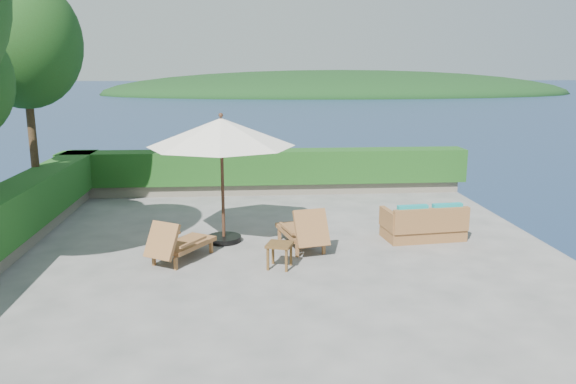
{
  "coord_description": "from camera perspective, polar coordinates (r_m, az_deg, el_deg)",
  "views": [
    {
      "loc": [
        -0.67,
        -11.42,
        3.82
      ],
      "look_at": [
        0.3,
        0.8,
        1.1
      ],
      "focal_mm": 35.0,
      "sensor_mm": 36.0,
      "label": 1
    }
  ],
  "objects": [
    {
      "name": "side_table",
      "position": [
        10.92,
        -0.87,
        -5.68
      ],
      "size": [
        0.6,
        0.6,
        0.5
      ],
      "rotation": [
        0.0,
        0.0,
        -0.33
      ],
      "color": "brown",
      "rests_on": "ground"
    },
    {
      "name": "tree_far",
      "position": [
        15.57,
        -25.3,
        13.5
      ],
      "size": [
        2.8,
        2.8,
        6.03
      ],
      "color": "#48341B",
      "rests_on": "ground"
    },
    {
      "name": "planter_wall_left",
      "position": [
        12.96,
        -26.79,
        -5.19
      ],
      "size": [
        0.6,
        12.0,
        0.36
      ],
      "primitive_type": "cube",
      "color": "gray",
      "rests_on": "ground"
    },
    {
      "name": "patio_umbrella",
      "position": [
        12.24,
        -6.8,
        5.92
      ],
      "size": [
        3.25,
        3.25,
        2.88
      ],
      "rotation": [
        0.0,
        0.0,
        0.01
      ],
      "color": "black",
      "rests_on": "ground"
    },
    {
      "name": "lounge_left",
      "position": [
        11.51,
        -11.07,
        -5.12
      ],
      "size": [
        1.38,
        1.67,
        0.9
      ],
      "rotation": [
        0.0,
        0.0,
        -0.56
      ],
      "color": "brown",
      "rests_on": "ground"
    },
    {
      "name": "wicker_loveseat",
      "position": [
        13.1,
        13.66,
        -3.25
      ],
      "size": [
        1.89,
        1.11,
        0.88
      ],
      "rotation": [
        0.0,
        0.0,
        0.11
      ],
      "color": "brown",
      "rests_on": "ground"
    },
    {
      "name": "ocean",
      "position": [
        13.32,
        -1.07,
        -18.29
      ],
      "size": [
        600.0,
        600.0,
        0.0
      ],
      "primitive_type": "plane",
      "color": "#182A4D",
      "rests_on": "ground"
    },
    {
      "name": "lounge_right",
      "position": [
        12.06,
        1.54,
        -3.93
      ],
      "size": [
        1.06,
        1.8,
        0.98
      ],
      "rotation": [
        0.0,
        0.0,
        0.23
      ],
      "color": "brown",
      "rests_on": "ground"
    },
    {
      "name": "foundation",
      "position": [
        12.64,
        -1.09,
        -12.64
      ],
      "size": [
        12.0,
        12.0,
        3.0
      ],
      "primitive_type": "cube",
      "color": "#534D42",
      "rests_on": "ocean"
    },
    {
      "name": "offshore_island",
      "position": [
        153.73,
        5.14,
        9.91
      ],
      "size": [
        126.0,
        57.6,
        12.6
      ],
      "primitive_type": "ellipsoid",
      "color": "black",
      "rests_on": "ocean"
    },
    {
      "name": "ground",
      "position": [
        12.06,
        -1.13,
        -5.95
      ],
      "size": [
        12.0,
        12.0,
        0.0
      ],
      "primitive_type": "plane",
      "color": "gray",
      "rests_on": "ground"
    },
    {
      "name": "planter_wall_far",
      "position": [
        17.42,
        -2.24,
        0.44
      ],
      "size": [
        12.0,
        0.6,
        0.36
      ],
      "primitive_type": "cube",
      "color": "gray",
      "rests_on": "ground"
    },
    {
      "name": "hedge_left",
      "position": [
        12.79,
        -27.09,
        -2.32
      ],
      "size": [
        0.9,
        12.4,
        1.0
      ],
      "primitive_type": "cube",
      "color": "#154112",
      "rests_on": "planter_wall_left"
    },
    {
      "name": "hedge_far",
      "position": [
        17.29,
        -2.26,
        2.61
      ],
      "size": [
        12.4,
        0.9,
        1.0
      ],
      "primitive_type": "cube",
      "color": "#154112",
      "rests_on": "planter_wall_far"
    }
  ]
}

